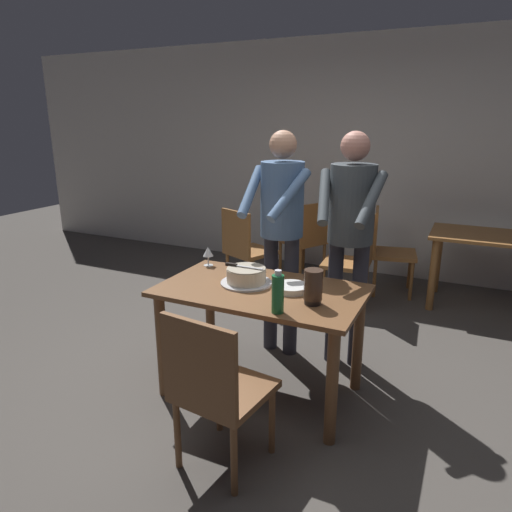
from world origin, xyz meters
TOP-DOWN VIEW (x-y plane):
  - ground_plane at (0.00, 0.00)m, footprint 14.00×14.00m
  - back_wall at (0.00, 2.97)m, footprint 10.00×0.12m
  - main_dining_table at (0.00, 0.00)m, footprint 1.31×0.77m
  - cake_on_platter at (-0.13, 0.04)m, footprint 0.34×0.34m
  - cake_knife at (-0.20, 0.04)m, footprint 0.27×0.02m
  - plate_stack at (0.19, 0.04)m, footprint 0.22×0.22m
  - wine_glass_near at (-0.56, 0.27)m, footprint 0.08×0.08m
  - water_bottle at (0.24, -0.31)m, footprint 0.07×0.07m
  - hurricane_lamp at (0.38, -0.10)m, footprint 0.11×0.11m
  - person_cutting_cake at (-0.11, 0.60)m, footprint 0.46×0.57m
  - person_standing_beside at (0.40, 0.63)m, footprint 0.47×0.56m
  - chair_near_side at (0.10, -0.76)m, footprint 0.49×0.49m
  - background_table at (1.33, 2.27)m, footprint 1.00×0.70m
  - background_chair_0 at (-0.95, 1.67)m, footprint 0.58×0.58m
  - background_chair_1 at (0.41, 2.29)m, footprint 0.51×0.51m
  - background_chair_2 at (-0.51, 2.37)m, footprint 0.60×0.60m
  - background_chair_3 at (0.19, 1.77)m, footprint 0.47×0.47m

SIDE VIEW (x-z plane):
  - ground_plane at x=0.00m, z-range 0.00..0.00m
  - chair_near_side at x=0.10m, z-range 0.04..0.94m
  - background_chair_0 at x=-0.95m, z-range 0.04..0.94m
  - background_chair_1 at x=0.41m, z-range 0.04..0.94m
  - background_chair_2 at x=-0.51m, z-range 0.04..0.94m
  - background_chair_3 at x=0.19m, z-range 0.04..0.94m
  - background_table at x=1.33m, z-range 0.21..0.95m
  - main_dining_table at x=0.00m, z-range 0.24..0.99m
  - plate_stack at x=0.19m, z-range 0.75..0.79m
  - cake_on_platter at x=-0.13m, z-range 0.75..0.86m
  - wine_glass_near at x=-0.56m, z-range 0.78..0.92m
  - hurricane_lamp at x=0.38m, z-range 0.75..0.96m
  - water_bottle at x=0.24m, z-range 0.74..0.99m
  - cake_knife at x=-0.20m, z-range 0.86..0.88m
  - person_cutting_cake at x=-0.11m, z-range 0.22..1.94m
  - person_standing_beside at x=0.40m, z-range 0.22..1.94m
  - back_wall at x=0.00m, z-range 0.00..2.70m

